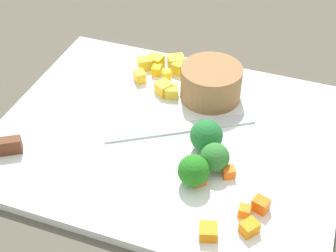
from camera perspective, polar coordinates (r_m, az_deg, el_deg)
name	(u,v)px	position (r m, az deg, el deg)	size (l,w,h in m)	color
ground_plane	(168,139)	(0.62, 0.00, -1.53)	(4.00, 4.00, 0.00)	#524D41
cutting_board	(168,135)	(0.62, 0.00, -1.12)	(0.43, 0.34, 0.01)	white
prep_bowl	(211,83)	(0.66, 5.05, 5.07)	(0.08, 0.08, 0.05)	olive
chef_knife	(69,140)	(0.60, -11.55, -1.58)	(0.31, 0.20, 0.02)	silver
carrot_dice_0	(208,232)	(0.50, 4.73, -12.21)	(0.02, 0.02, 0.01)	orange
carrot_dice_1	(198,178)	(0.55, 3.54, -6.12)	(0.01, 0.02, 0.01)	orange
carrot_dice_2	(261,205)	(0.53, 10.79, -9.03)	(0.02, 0.01, 0.02)	orange
carrot_dice_3	(229,172)	(0.56, 7.13, -5.37)	(0.01, 0.01, 0.01)	orange
carrot_dice_4	(249,228)	(0.51, 9.50, -11.65)	(0.01, 0.02, 0.01)	orange
carrot_dice_5	(244,211)	(0.52, 8.91, -9.80)	(0.01, 0.01, 0.01)	orange
pepper_dice_0	(178,68)	(0.71, 1.17, 6.81)	(0.01, 0.02, 0.02)	yellow
pepper_dice_1	(167,75)	(0.70, -0.17, 6.01)	(0.01, 0.01, 0.01)	yellow
pepper_dice_2	(140,76)	(0.70, -3.33, 5.82)	(0.01, 0.02, 0.02)	yellow
pepper_dice_3	(157,70)	(0.71, -1.32, 6.56)	(0.01, 0.02, 0.01)	yellow
pepper_dice_4	(172,92)	(0.67, 0.42, 4.02)	(0.02, 0.02, 0.01)	yellow
pepper_dice_5	(155,61)	(0.73, -1.48, 7.59)	(0.02, 0.02, 0.02)	yellow
pepper_dice_6	(176,62)	(0.72, 0.95, 7.51)	(0.02, 0.02, 0.02)	yellow
pepper_dice_7	(145,63)	(0.72, -2.72, 7.35)	(0.02, 0.02, 0.02)	yellow
pepper_dice_8	(188,68)	(0.71, 2.32, 6.77)	(0.02, 0.02, 0.02)	yellow
pepper_dice_9	(164,88)	(0.67, -0.50, 4.47)	(0.02, 0.02, 0.02)	yellow
broccoli_floret_0	(215,158)	(0.56, 5.51, -3.70)	(0.03, 0.03, 0.04)	#80B861
broccoli_floret_1	(206,136)	(0.58, 4.51, -1.16)	(0.04, 0.04, 0.04)	#97AE5B
broccoli_floret_2	(194,171)	(0.54, 3.01, -5.26)	(0.04, 0.04, 0.04)	#85C155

